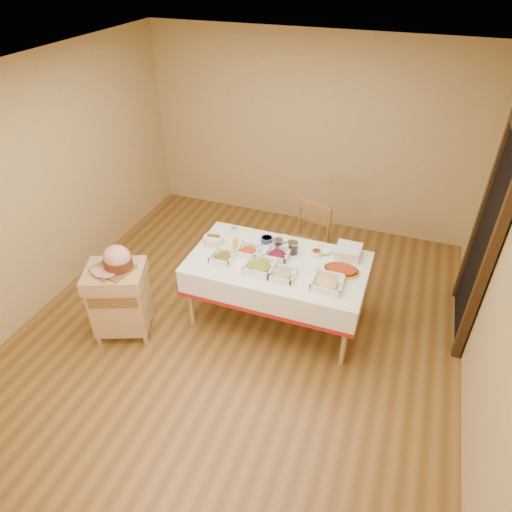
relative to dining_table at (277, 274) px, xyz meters
The scene contains 23 objects.
room_shell 0.82m from the dining_table, 135.00° to the right, with size 5.00×5.00×5.00m.
doorway 2.06m from the dining_table, 17.49° to the left, with size 0.09×1.10×2.20m.
dining_table is the anchor object (origin of this frame).
butcher_cart 1.64m from the dining_table, 152.21° to the right, with size 0.71×0.66×0.82m.
dining_chair 0.77m from the dining_table, 81.16° to the left, with size 0.54×0.52×0.99m.
ham_on_board 1.62m from the dining_table, 152.53° to the right, with size 0.39×0.37×0.26m.
serving_dish_a 0.60m from the dining_table, 163.07° to the right, with size 0.23×0.23×0.10m.
serving_dish_b 0.30m from the dining_table, 122.70° to the right, with size 0.29×0.29×0.12m.
serving_dish_c 0.33m from the dining_table, 61.73° to the right, with size 0.24×0.24×0.10m.
serving_dish_d 0.64m from the dining_table, 20.65° to the right, with size 0.29×0.29×0.11m.
serving_dish_e 0.38m from the dining_table, behind, with size 0.24×0.23×0.11m.
serving_dish_f 0.21m from the dining_table, 113.39° to the left, with size 0.26×0.25×0.12m.
small_bowl_left 0.75m from the dining_table, 149.74° to the left, with size 0.11×0.11×0.05m.
small_bowl_mid 0.43m from the dining_table, 126.22° to the left, with size 0.13×0.13×0.06m.
small_bowl_right 0.46m from the dining_table, 35.55° to the left, with size 0.11×0.11×0.06m.
bowl_white_imported 0.44m from the dining_table, 98.47° to the left, with size 0.14×0.14×0.03m, color white.
bowl_small_imported 0.55m from the dining_table, 38.09° to the left, with size 0.16×0.16×0.05m, color white.
preserve_jar_left 0.31m from the dining_table, 106.93° to the left, with size 0.10×0.10×0.13m.
preserve_jar_right 0.31m from the dining_table, 62.50° to the left, with size 0.11×0.11×0.14m.
mustard_bottle 0.54m from the dining_table, behind, with size 0.06×0.06×0.18m.
bread_basket 0.79m from the dining_table, behind, with size 0.22×0.22×0.10m.
plate_stack 0.77m from the dining_table, 28.10° to the left, with size 0.25×0.25×0.11m.
brass_platter 0.67m from the dining_table, ahead, with size 0.35×0.25×0.05m.
Camera 1 is at (1.39, -3.32, 3.50)m, focal length 32.00 mm.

